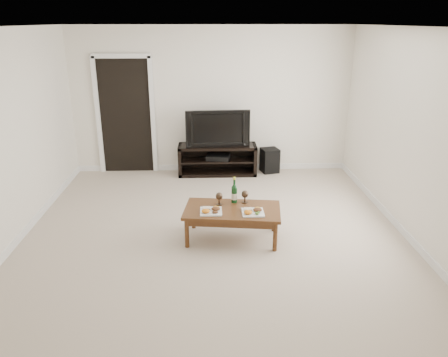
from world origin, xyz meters
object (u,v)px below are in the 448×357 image
at_px(coffee_table, 232,224).
at_px(television, 217,127).
at_px(subwoofer, 270,160).
at_px(media_console, 217,160).

bearing_deg(coffee_table, television, 93.01).
relative_size(television, subwoofer, 2.55).
xyz_separation_m(media_console, television, (0.00, 0.00, 0.60)).
xyz_separation_m(subwoofer, coffee_table, (-0.84, -2.63, -0.01)).
relative_size(media_console, television, 1.25).
relative_size(media_console, coffee_table, 1.17).
height_order(television, coffee_table, television).
height_order(media_console, coffee_table, media_console).
bearing_deg(subwoofer, media_console, 171.00).
bearing_deg(coffee_table, subwoofer, 72.33).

